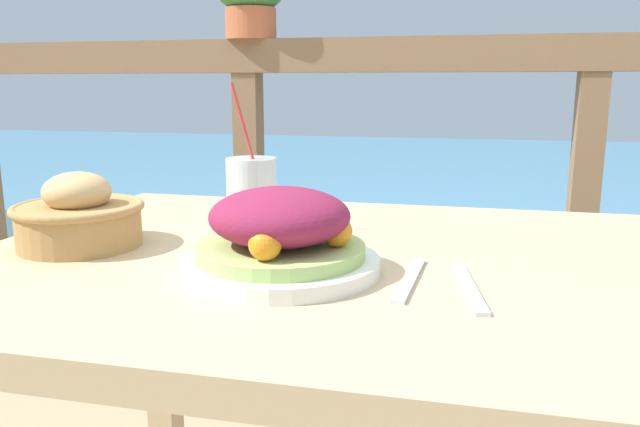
{
  "coord_description": "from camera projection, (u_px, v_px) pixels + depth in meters",
  "views": [
    {
      "loc": [
        0.16,
        -0.86,
        1.02
      ],
      "look_at": [
        -0.04,
        -0.0,
        0.84
      ],
      "focal_mm": 35.0,
      "sensor_mm": 36.0,
      "label": 1
    }
  ],
  "objects": [
    {
      "name": "knife",
      "position": [
        469.0,
        288.0,
        0.75
      ],
      "size": [
        0.05,
        0.18,
        0.0
      ],
      "color": "silver",
      "rests_on": "patio_table"
    },
    {
      "name": "patio_table",
      "position": [
        350.0,
        326.0,
        0.92
      ],
      "size": [
        1.11,
        0.81,
        0.78
      ],
      "color": "tan",
      "rests_on": "ground_plane"
    },
    {
      "name": "railing_fence",
      "position": [
        407.0,
        164.0,
        1.7
      ],
      "size": [
        2.8,
        0.08,
        1.14
      ],
      "color": "brown",
      "rests_on": "ground_plane"
    },
    {
      "name": "bread_basket",
      "position": [
        79.0,
        217.0,
        0.94
      ],
      "size": [
        0.19,
        0.19,
        0.11
      ],
      "color": "#AD7F47",
      "rests_on": "patio_table"
    },
    {
      "name": "sea_backdrop",
      "position": [
        441.0,
        201.0,
        4.19
      ],
      "size": [
        12.0,
        4.0,
        0.5
      ],
      "color": "teal",
      "rests_on": "ground_plane"
    },
    {
      "name": "fork",
      "position": [
        410.0,
        279.0,
        0.78
      ],
      "size": [
        0.03,
        0.18,
        0.0
      ],
      "color": "silver",
      "rests_on": "patio_table"
    },
    {
      "name": "drink_glass",
      "position": [
        252.0,
        194.0,
        1.04
      ],
      "size": [
        0.08,
        0.08,
        0.24
      ],
      "color": "silver",
      "rests_on": "patio_table"
    },
    {
      "name": "salad_plate",
      "position": [
        280.0,
        236.0,
        0.81
      ],
      "size": [
        0.26,
        0.26,
        0.11
      ],
      "color": "white",
      "rests_on": "patio_table"
    }
  ]
}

